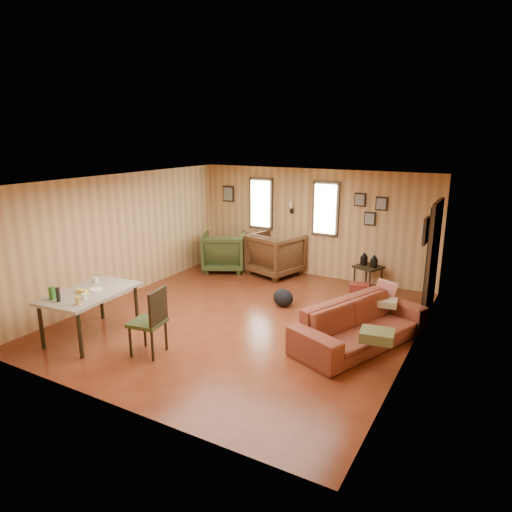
{
  "coord_description": "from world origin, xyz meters",
  "views": [
    {
      "loc": [
        3.78,
        -6.35,
        3.13
      ],
      "look_at": [
        0.0,
        0.4,
        1.05
      ],
      "focal_mm": 32.0,
      "sensor_mm": 36.0,
      "label": 1
    }
  ],
  "objects_px": {
    "recliner_brown": "(276,252)",
    "end_table": "(233,254)",
    "dining_table": "(89,296)",
    "side_table": "(369,265)",
    "recliner_green": "(224,250)",
    "sofa": "(361,317)"
  },
  "relations": [
    {
      "from": "sofa",
      "to": "side_table",
      "type": "relative_size",
      "value": 2.94
    },
    {
      "from": "recliner_brown",
      "to": "side_table",
      "type": "relative_size",
      "value": 1.37
    },
    {
      "from": "end_table",
      "to": "dining_table",
      "type": "height_order",
      "value": "dining_table"
    },
    {
      "from": "recliner_brown",
      "to": "end_table",
      "type": "relative_size",
      "value": 1.53
    },
    {
      "from": "recliner_brown",
      "to": "side_table",
      "type": "xyz_separation_m",
      "value": [
        2.14,
        0.0,
        -0.0
      ]
    },
    {
      "from": "end_table",
      "to": "recliner_brown",
      "type": "bearing_deg",
      "value": 10.2
    },
    {
      "from": "recliner_green",
      "to": "side_table",
      "type": "relative_size",
      "value": 1.26
    },
    {
      "from": "dining_table",
      "to": "side_table",
      "type": "bearing_deg",
      "value": 48.17
    },
    {
      "from": "sofa",
      "to": "dining_table",
      "type": "bearing_deg",
      "value": 137.46
    },
    {
      "from": "end_table",
      "to": "dining_table",
      "type": "distance_m",
      "value": 4.21
    },
    {
      "from": "sofa",
      "to": "end_table",
      "type": "relative_size",
      "value": 3.28
    },
    {
      "from": "recliner_brown",
      "to": "recliner_green",
      "type": "xyz_separation_m",
      "value": [
        -1.22,
        -0.27,
        -0.04
      ]
    },
    {
      "from": "end_table",
      "to": "side_table",
      "type": "xyz_separation_m",
      "value": [
        3.16,
        0.19,
        0.14
      ]
    },
    {
      "from": "recliner_green",
      "to": "dining_table",
      "type": "relative_size",
      "value": 0.63
    },
    {
      "from": "recliner_green",
      "to": "end_table",
      "type": "bearing_deg",
      "value": 175.57
    },
    {
      "from": "sofa",
      "to": "dining_table",
      "type": "relative_size",
      "value": 1.47
    },
    {
      "from": "end_table",
      "to": "dining_table",
      "type": "relative_size",
      "value": 0.45
    },
    {
      "from": "recliner_brown",
      "to": "side_table",
      "type": "distance_m",
      "value": 2.14
    },
    {
      "from": "end_table",
      "to": "side_table",
      "type": "bearing_deg",
      "value": 3.41
    },
    {
      "from": "recliner_brown",
      "to": "recliner_green",
      "type": "bearing_deg",
      "value": 28.88
    },
    {
      "from": "recliner_brown",
      "to": "side_table",
      "type": "bearing_deg",
      "value": -163.38
    },
    {
      "from": "sofa",
      "to": "recliner_brown",
      "type": "height_order",
      "value": "recliner_brown"
    }
  ]
}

